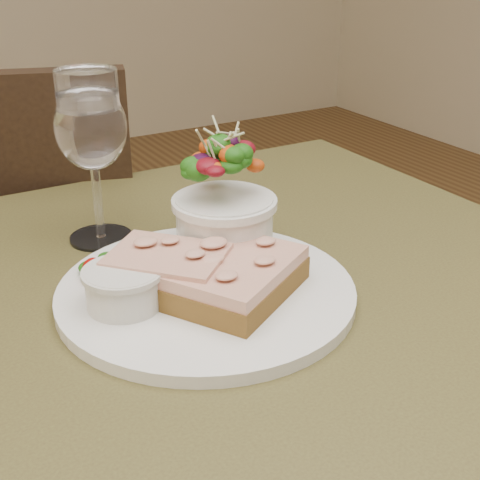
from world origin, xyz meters
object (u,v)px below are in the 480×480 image
chair_far (29,382)px  dinner_plate (206,292)px  cafe_table (230,398)px  wine_glass (91,133)px  sandwich_back (168,268)px  sandwich_front (235,277)px  salad_bowl (224,200)px  ramekin (124,286)px

chair_far → dinner_plate: (0.08, -0.59, 0.46)m
cafe_table → wine_glass: wine_glass is taller
cafe_table → sandwich_back: (-0.04, 0.04, 0.14)m
dinner_plate → sandwich_front: (0.02, -0.03, 0.02)m
dinner_plate → salad_bowl: 0.10m
sandwich_front → sandwich_back: (-0.05, 0.04, 0.01)m
chair_far → sandwich_front: 0.79m
sandwich_back → wine_glass: size_ratio=0.74×
cafe_table → dinner_plate: 0.11m
salad_bowl → chair_far: bearing=103.3°
cafe_table → ramekin: bearing=157.6°
chair_far → cafe_table: bearing=115.2°
sandwich_front → salad_bowl: bearing=37.3°
dinner_plate → sandwich_back: (-0.03, 0.01, 0.03)m
cafe_table → sandwich_front: 0.13m
cafe_table → sandwich_back: sandwich_back is taller
chair_far → sandwich_back: bearing=111.8°
dinner_plate → salad_bowl: (0.05, 0.05, 0.07)m
dinner_plate → ramekin: 0.08m
salad_bowl → dinner_plate: bearing=-133.0°
chair_far → sandwich_front: bearing=116.1°
sandwich_back → salad_bowl: bearing=74.3°
salad_bowl → cafe_table: bearing=-116.4°
cafe_table → sandwich_front: sandwich_front is taller
ramekin → dinner_plate: bearing=-3.9°
sandwich_back → salad_bowl: salad_bowl is taller
chair_far → salad_bowl: chair_far is taller
ramekin → wine_glass: bearing=77.6°
salad_bowl → wine_glass: size_ratio=0.73×
dinner_plate → chair_far: bearing=97.4°
dinner_plate → wine_glass: 0.22m
ramekin → sandwich_front: bearing=-17.7°
dinner_plate → sandwich_back: size_ratio=2.17×
cafe_table → wine_glass: (-0.05, 0.21, 0.22)m
ramekin → cafe_table: bearing=-22.4°
cafe_table → chair_far: (-0.09, 0.62, -0.36)m
sandwich_front → sandwich_back: 0.06m
sandwich_front → salad_bowl: salad_bowl is taller
sandwich_front → wine_glass: size_ratio=0.88×
salad_bowl → wine_glass: 0.16m
sandwich_front → salad_bowl: size_ratio=1.22×
chair_far → salad_bowl: 0.77m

